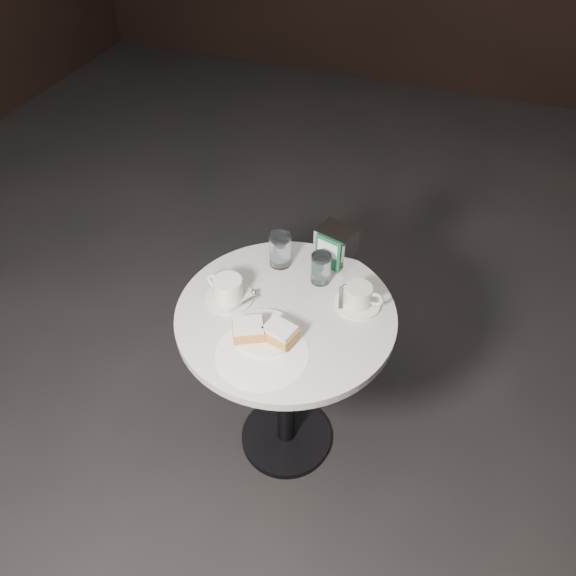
# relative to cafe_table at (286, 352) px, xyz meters

# --- Properties ---
(ground) EXTENTS (7.00, 7.00, 0.00)m
(ground) POSITION_rel_cafe_table_xyz_m (0.00, 0.00, -0.55)
(ground) COLOR black
(ground) RESTS_ON ground
(cafe_table) EXTENTS (0.70, 0.70, 0.74)m
(cafe_table) POSITION_rel_cafe_table_xyz_m (0.00, 0.00, 0.00)
(cafe_table) COLOR black
(cafe_table) RESTS_ON ground
(sugar_spill) EXTENTS (0.36, 0.36, 0.00)m
(sugar_spill) POSITION_rel_cafe_table_xyz_m (-0.01, -0.18, 0.20)
(sugar_spill) COLOR white
(sugar_spill) RESTS_ON cafe_table
(beignet_plate) EXTENTS (0.22, 0.22, 0.06)m
(beignet_plate) POSITION_rel_cafe_table_xyz_m (-0.02, -0.12, 0.22)
(beignet_plate) COLOR silver
(beignet_plate) RESTS_ON cafe_table
(coffee_cup_left) EXTENTS (0.19, 0.19, 0.08)m
(coffee_cup_left) POSITION_rel_cafe_table_xyz_m (-0.19, -0.01, 0.23)
(coffee_cup_left) COLOR silver
(coffee_cup_left) RESTS_ON cafe_table
(coffee_cup_right) EXTENTS (0.16, 0.15, 0.08)m
(coffee_cup_right) POSITION_rel_cafe_table_xyz_m (0.21, 0.11, 0.23)
(coffee_cup_right) COLOR white
(coffee_cup_right) RESTS_ON cafe_table
(water_glass_left) EXTENTS (0.08, 0.08, 0.12)m
(water_glass_left) POSITION_rel_cafe_table_xyz_m (-0.10, 0.21, 0.26)
(water_glass_left) COLOR white
(water_glass_left) RESTS_ON cafe_table
(water_glass_right) EXTENTS (0.08, 0.08, 0.11)m
(water_glass_right) POSITION_rel_cafe_table_xyz_m (0.06, 0.18, 0.25)
(water_glass_right) COLOR silver
(water_glass_right) RESTS_ON cafe_table
(napkin_dispenser) EXTENTS (0.14, 0.13, 0.14)m
(napkin_dispenser) POSITION_rel_cafe_table_xyz_m (0.08, 0.28, 0.27)
(napkin_dispenser) COLOR silver
(napkin_dispenser) RESTS_ON cafe_table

